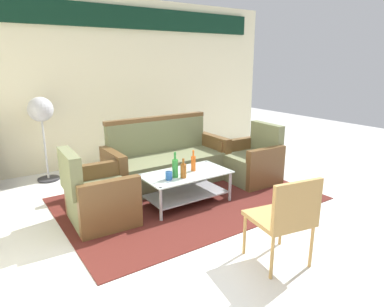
# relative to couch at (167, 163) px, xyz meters

# --- Properties ---
(ground_plane) EXTENTS (14.00, 14.00, 0.00)m
(ground_plane) POSITION_rel_couch_xyz_m (-0.10, -1.46, -0.32)
(ground_plane) COLOR white
(wall_back) EXTENTS (6.52, 0.19, 2.80)m
(wall_back) POSITION_rel_couch_xyz_m (-0.10, 1.59, 1.16)
(wall_back) COLOR beige
(wall_back) RESTS_ON ground
(rug) EXTENTS (3.20, 2.16, 0.01)m
(rug) POSITION_rel_couch_xyz_m (-0.08, -0.69, -0.31)
(rug) COLOR #511E19
(rug) RESTS_ON ground
(couch) EXTENTS (1.80, 0.74, 0.96)m
(couch) POSITION_rel_couch_xyz_m (0.00, 0.00, 0.00)
(couch) COLOR #6B704C
(couch) RESTS_ON rug
(armchair_left) EXTENTS (0.73, 0.79, 0.85)m
(armchair_left) POSITION_rel_couch_xyz_m (-1.27, -0.65, -0.03)
(armchair_left) COLOR #6B704C
(armchair_left) RESTS_ON rug
(armchair_right) EXTENTS (0.73, 0.79, 0.85)m
(armchair_right) POSITION_rel_couch_xyz_m (1.11, -0.64, -0.03)
(armchair_right) COLOR #6B704C
(armchair_right) RESTS_ON rug
(coffee_table) EXTENTS (1.10, 0.60, 0.40)m
(coffee_table) POSITION_rel_couch_xyz_m (-0.18, -0.79, -0.04)
(coffee_table) COLOR silver
(coffee_table) RESTS_ON rug
(bottle_green) EXTENTS (0.07, 0.07, 0.32)m
(bottle_green) POSITION_rel_couch_xyz_m (-0.37, -0.84, 0.21)
(bottle_green) COLOR #2D8C38
(bottle_green) RESTS_ON coffee_table
(bottle_brown) EXTENTS (0.07, 0.07, 0.24)m
(bottle_brown) POSITION_rel_couch_xyz_m (-0.30, -0.92, 0.19)
(bottle_brown) COLOR brown
(bottle_brown) RESTS_ON coffee_table
(bottle_orange) EXTENTS (0.06, 0.06, 0.27)m
(bottle_orange) POSITION_rel_couch_xyz_m (-0.05, -0.76, 0.20)
(bottle_orange) COLOR #D85919
(bottle_orange) RESTS_ON coffee_table
(cup) EXTENTS (0.08, 0.08, 0.10)m
(cup) POSITION_rel_couch_xyz_m (-0.48, -0.88, 0.14)
(cup) COLOR #2659A5
(cup) RESTS_ON coffee_table
(pedestal_fan) EXTENTS (0.36, 0.36, 1.27)m
(pedestal_fan) POSITION_rel_couch_xyz_m (-1.44, 1.14, 0.70)
(pedestal_fan) COLOR #2D2D33
(pedestal_fan) RESTS_ON ground
(wicker_chair) EXTENTS (0.56, 0.56, 0.84)m
(wicker_chair) POSITION_rel_couch_xyz_m (-0.21, -2.41, 0.18)
(wicker_chair) COLOR #AD844C
(wicker_chair) RESTS_ON ground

